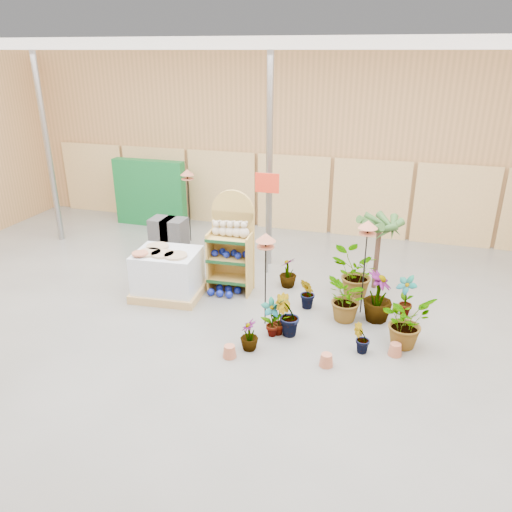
{
  "coord_description": "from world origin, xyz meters",
  "views": [
    {
      "loc": [
        2.7,
        -6.58,
        4.48
      ],
      "look_at": [
        0.3,
        1.5,
        1.0
      ],
      "focal_mm": 35.0,
      "sensor_mm": 36.0,
      "label": 1
    }
  ],
  "objects_px": {
    "display_shelf": "(232,246)",
    "bird_table_front": "(266,240)",
    "pallet_stack": "(168,274)",
    "potted_plant_2": "(347,300)"
  },
  "relations": [
    {
      "from": "bird_table_front",
      "to": "potted_plant_2",
      "type": "relative_size",
      "value": 1.99
    },
    {
      "from": "display_shelf",
      "to": "bird_table_front",
      "type": "distance_m",
      "value": 1.69
    },
    {
      "from": "bird_table_front",
      "to": "display_shelf",
      "type": "bearing_deg",
      "value": 130.5
    },
    {
      "from": "display_shelf",
      "to": "bird_table_front",
      "type": "relative_size",
      "value": 1.19
    },
    {
      "from": "pallet_stack",
      "to": "bird_table_front",
      "type": "relative_size",
      "value": 0.81
    },
    {
      "from": "display_shelf",
      "to": "pallet_stack",
      "type": "distance_m",
      "value": 1.37
    },
    {
      "from": "bird_table_front",
      "to": "potted_plant_2",
      "type": "xyz_separation_m",
      "value": [
        1.35,
        0.5,
        -1.15
      ]
    },
    {
      "from": "potted_plant_2",
      "to": "display_shelf",
      "type": "bearing_deg",
      "value": 163.7
    },
    {
      "from": "pallet_stack",
      "to": "display_shelf",
      "type": "bearing_deg",
      "value": 26.66
    },
    {
      "from": "display_shelf",
      "to": "bird_table_front",
      "type": "xyz_separation_m",
      "value": [
        1.02,
        -1.19,
        0.65
      ]
    }
  ]
}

